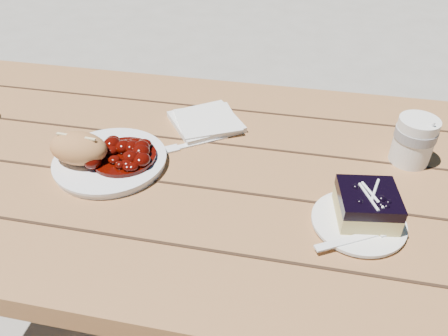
% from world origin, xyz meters
% --- Properties ---
extents(picnic_table, '(2.00, 1.55, 0.75)m').
position_xyz_m(picnic_table, '(0.00, -0.00, 0.59)').
color(picnic_table, brown).
rests_on(picnic_table, ground).
extents(main_plate, '(0.23, 0.23, 0.02)m').
position_xyz_m(main_plate, '(-0.37, -0.04, 0.76)').
color(main_plate, white).
rests_on(main_plate, picnic_table).
extents(goulash_stew, '(0.14, 0.14, 0.04)m').
position_xyz_m(goulash_stew, '(-0.34, -0.04, 0.79)').
color(goulash_stew, '#410602').
rests_on(goulash_stew, main_plate).
extents(bread_roll, '(0.13, 0.09, 0.06)m').
position_xyz_m(bread_roll, '(-0.42, -0.06, 0.80)').
color(bread_roll, '#B77B46').
rests_on(bread_roll, main_plate).
extents(dessert_plate, '(0.16, 0.16, 0.01)m').
position_xyz_m(dessert_plate, '(0.15, -0.13, 0.76)').
color(dessert_plate, white).
rests_on(dessert_plate, picnic_table).
extents(blueberry_cake, '(0.12, 0.12, 0.06)m').
position_xyz_m(blueberry_cake, '(0.16, -0.11, 0.79)').
color(blueberry_cake, '#DBC777').
rests_on(blueberry_cake, dessert_plate).
extents(fork_dessert, '(0.15, 0.10, 0.00)m').
position_xyz_m(fork_dessert, '(0.13, -0.18, 0.76)').
color(fork_dessert, white).
rests_on(fork_dessert, dessert_plate).
extents(coffee_cup, '(0.08, 0.08, 0.10)m').
position_xyz_m(coffee_cup, '(0.26, 0.10, 0.80)').
color(coffee_cup, white).
rests_on(coffee_cup, picnic_table).
extents(napkin_stack, '(0.21, 0.21, 0.01)m').
position_xyz_m(napkin_stack, '(-0.21, 0.16, 0.76)').
color(napkin_stack, white).
rests_on(napkin_stack, picnic_table).
extents(fork_table, '(0.15, 0.11, 0.00)m').
position_xyz_m(fork_table, '(-0.20, 0.08, 0.75)').
color(fork_table, white).
rests_on(fork_table, picnic_table).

